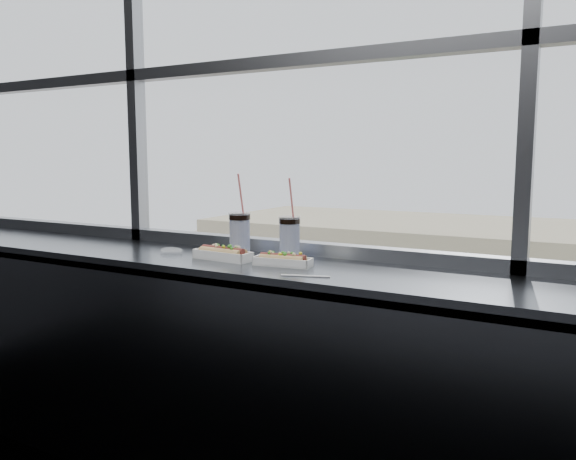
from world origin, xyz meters
The scene contains 18 objects.
wall_back_lower centered at (0.00, 1.50, 0.55)m, with size 6.00×6.00×0.00m, color black.
counter centered at (0.00, 1.23, 1.07)m, with size 6.00×0.55×0.06m, color gray.
counter_fascia centered at (0.00, 0.97, 0.55)m, with size 6.00×0.04×1.04m, color gray.
hotdog_tray_left centered at (-0.21, 1.19, 1.13)m, with size 0.29×0.12×0.07m.
hotdog_tray_right centered at (0.10, 1.19, 1.12)m, with size 0.26×0.11×0.06m.
soda_cup_left centered at (-0.21, 1.32, 1.21)m, with size 0.10×0.10×0.38m.
soda_cup_right centered at (0.05, 1.35, 1.21)m, with size 0.10×0.10×0.37m.
loose_straw centered at (0.28, 1.04, 1.10)m, with size 0.01×0.01×0.19m, color white.
wrapper centered at (-0.53, 1.21, 1.11)m, with size 0.11×0.08×0.03m, color silver.
plaza_ground centered at (0.00, 45.00, -11.00)m, with size 120.00×120.00×0.00m, color #B9AC9F.
far_sidewalk centered at (0.00, 29.50, -10.98)m, with size 80.00×6.00×0.04m, color #B9AC9F.
far_building centered at (0.00, 39.50, -7.00)m, with size 50.00×14.00×8.00m, color #C0B28D.
car_near_a centered at (-15.96, 17.50, -10.01)m, with size 5.58×2.32×1.86m, color silver.
car_near_b centered at (-8.03, 17.50, -9.98)m, with size 5.74×2.39×1.91m, color black.
car_far_a centered at (-11.55, 25.50, -9.82)m, with size 6.71×2.80×2.24m, color #2C2C2C.
pedestrian_a centered at (-5.88, 28.35, -9.83)m, with size 1.01×0.76×2.27m, color #66605B.
pedestrian_b centered at (-1.83, 30.06, -9.84)m, with size 1.00×0.75×2.25m, color #66605B.
tree_left centered at (-8.37, 29.50, -7.63)m, with size 3.18×3.18×4.97m.
Camera 1 is at (1.25, -0.85, 1.55)m, focal length 35.00 mm.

